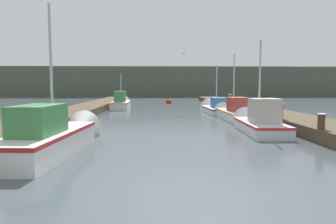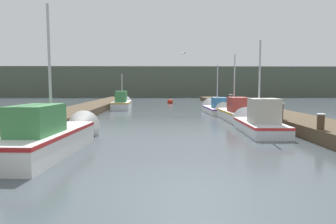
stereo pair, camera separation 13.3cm
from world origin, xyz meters
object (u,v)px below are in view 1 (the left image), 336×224
object	(u,v)px
fishing_boat_2	(232,112)
channel_buoy	(169,102)
mooring_piling_1	(321,128)
mooring_piling_2	(280,116)
seagull_lead	(183,53)
fishing_boat_1	(258,122)
fishing_boat_4	(121,103)
fishing_boat_0	(56,135)
mooring_piling_0	(230,103)
fishing_boat_3	(215,108)

from	to	relation	value
fishing_boat_2	channel_buoy	size ratio (longest dim) A/B	4.70
mooring_piling_1	mooring_piling_2	bearing A→B (deg)	91.67
fishing_boat_2	seagull_lead	xyz separation A→B (m)	(-2.66, 5.14, 4.06)
fishing_boat_1	fishing_boat_4	bearing A→B (deg)	121.54
fishing_boat_0	mooring_piling_0	distance (m)	16.77
mooring_piling_1	seagull_lead	size ratio (longest dim) A/B	1.96
fishing_boat_0	seagull_lead	distance (m)	15.24
fishing_boat_0	mooring_piling_0	size ratio (longest dim) A/B	4.40
fishing_boat_4	channel_buoy	size ratio (longest dim) A/B	4.98
fishing_boat_4	mooring_piling_2	world-z (taller)	fishing_boat_4
fishing_boat_1	fishing_boat_3	xyz separation A→B (m)	(-0.11, 9.38, -0.10)
fishing_boat_1	mooring_piling_1	xyz separation A→B (m)	(1.31, -2.80, 0.11)
fishing_boat_1	mooring_piling_0	size ratio (longest dim) A/B	3.42
mooring_piling_0	mooring_piling_2	size ratio (longest dim) A/B	1.07
fishing_boat_2	mooring_piling_2	world-z (taller)	fishing_boat_2
fishing_boat_0	fishing_boat_4	xyz separation A→B (m)	(-0.10, 17.37, -0.02)
fishing_boat_3	mooring_piling_2	world-z (taller)	fishing_boat_3
fishing_boat_1	fishing_boat_2	distance (m)	5.03
fishing_boat_1	mooring_piling_0	distance (m)	10.65
mooring_piling_0	fishing_boat_2	bearing A→B (deg)	-101.97
mooring_piling_1	mooring_piling_2	xyz separation A→B (m)	(-0.10, 3.36, 0.09)
mooring_piling_0	mooring_piling_2	world-z (taller)	mooring_piling_0
fishing_boat_1	mooring_piling_0	world-z (taller)	fishing_boat_1
fishing_boat_4	channel_buoy	distance (m)	8.44
fishing_boat_2	mooring_piling_1	distance (m)	7.92
fishing_boat_0	fishing_boat_2	bearing A→B (deg)	51.94
fishing_boat_1	mooring_piling_2	xyz separation A→B (m)	(1.21, 0.56, 0.20)
mooring_piling_1	channel_buoy	size ratio (longest dim) A/B	0.94
fishing_boat_0	mooring_piling_1	bearing A→B (deg)	9.07
fishing_boat_3	fishing_boat_0	bearing A→B (deg)	-121.06
fishing_boat_3	mooring_piling_1	distance (m)	12.27
fishing_boat_3	mooring_piling_0	distance (m)	1.87
channel_buoy	mooring_piling_1	bearing A→B (deg)	-79.12
fishing_boat_1	seagull_lead	bearing A→B (deg)	106.24
fishing_boat_3	mooring_piling_2	size ratio (longest dim) A/B	4.04
mooring_piling_0	seagull_lead	size ratio (longest dim) A/B	2.46
fishing_boat_4	mooring_piling_1	distance (m)	18.84
fishing_boat_2	mooring_piling_1	bearing A→B (deg)	-82.07
fishing_boat_1	mooring_piling_1	bearing A→B (deg)	-62.73
fishing_boat_1	mooring_piling_2	world-z (taller)	fishing_boat_1
fishing_boat_2	mooring_piling_2	size ratio (longest dim) A/B	4.29
mooring_piling_0	fishing_boat_1	bearing A→B (deg)	-96.97
fishing_boat_1	fishing_boat_3	world-z (taller)	fishing_boat_1
fishing_boat_0	fishing_boat_4	bearing A→B (deg)	94.04
fishing_boat_1	fishing_boat_4	size ratio (longest dim) A/B	0.81
mooring_piling_0	seagull_lead	world-z (taller)	seagull_lead
fishing_boat_3	mooring_piling_0	bearing A→B (deg)	39.13
fishing_boat_1	mooring_piling_0	xyz separation A→B (m)	(1.29, 10.57, 0.24)
seagull_lead	mooring_piling_2	bearing A→B (deg)	-5.62
seagull_lead	fishing_boat_0	bearing A→B (deg)	-47.17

